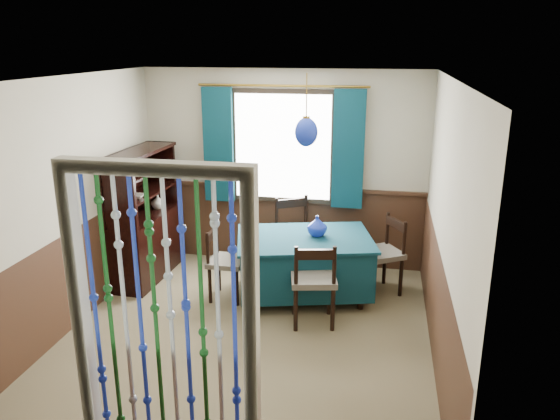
% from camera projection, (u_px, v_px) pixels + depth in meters
% --- Properties ---
extents(floor, '(4.00, 4.00, 0.00)m').
position_uv_depth(floor, '(247.00, 336.00, 5.43)').
color(floor, brown).
rests_on(floor, ground).
extents(ceiling, '(4.00, 4.00, 0.00)m').
position_uv_depth(ceiling, '(242.00, 78.00, 4.69)').
color(ceiling, silver).
rests_on(ceiling, ground).
extents(wall_back, '(3.60, 0.00, 3.60)m').
position_uv_depth(wall_back, '(284.00, 169.00, 6.94)').
color(wall_back, '#C1B79D').
rests_on(wall_back, ground).
extents(wall_front, '(3.60, 0.00, 3.60)m').
position_uv_depth(wall_front, '(159.00, 319.00, 3.18)').
color(wall_front, '#C1B79D').
rests_on(wall_front, ground).
extents(wall_left, '(0.00, 4.00, 4.00)m').
position_uv_depth(wall_left, '(68.00, 206.00, 5.38)').
color(wall_left, '#C1B79D').
rests_on(wall_left, ground).
extents(wall_right, '(0.00, 4.00, 4.00)m').
position_uv_depth(wall_right, '(445.00, 228.00, 4.74)').
color(wall_right, '#C1B79D').
rests_on(wall_right, ground).
extents(wainscot_back, '(3.60, 0.00, 3.60)m').
position_uv_depth(wainscot_back, '(283.00, 226.00, 7.14)').
color(wainscot_back, '#3D2417').
rests_on(wainscot_back, ground).
extents(wainscot_left, '(0.00, 4.00, 4.00)m').
position_uv_depth(wainscot_left, '(77.00, 276.00, 5.60)').
color(wainscot_left, '#3D2417').
rests_on(wainscot_left, ground).
extents(wainscot_right, '(0.00, 4.00, 4.00)m').
position_uv_depth(wainscot_right, '(436.00, 306.00, 4.96)').
color(wainscot_right, '#3D2417').
rests_on(wainscot_right, ground).
extents(window, '(1.32, 0.12, 1.42)m').
position_uv_depth(window, '(283.00, 147.00, 6.80)').
color(window, black).
rests_on(window, wall_back).
extents(doorway, '(1.16, 0.12, 2.18)m').
position_uv_depth(doorway, '(165.00, 344.00, 3.30)').
color(doorway, silver).
rests_on(doorway, ground).
extents(dining_table, '(1.70, 1.37, 0.71)m').
position_uv_depth(dining_table, '(304.00, 262.00, 6.17)').
color(dining_table, '#0C313D').
rests_on(dining_table, floor).
extents(chair_near, '(0.53, 0.51, 0.91)m').
position_uv_depth(chair_near, '(314.00, 281.00, 5.53)').
color(chair_near, black).
rests_on(chair_near, floor).
extents(chair_far, '(0.63, 0.62, 0.95)m').
position_uv_depth(chair_far, '(296.00, 234.00, 6.80)').
color(chair_far, black).
rests_on(chair_far, floor).
extents(chair_left, '(0.40, 0.41, 0.83)m').
position_uv_depth(chair_left, '(225.00, 261.00, 6.13)').
color(chair_left, black).
rests_on(chair_left, floor).
extents(chair_right, '(0.59, 0.60, 0.90)m').
position_uv_depth(chair_right, '(383.00, 253.00, 6.27)').
color(chair_right, black).
rests_on(chair_right, floor).
extents(sideboard, '(0.47, 1.24, 1.59)m').
position_uv_depth(sideboard, '(146.00, 233.00, 6.67)').
color(sideboard, black).
rests_on(sideboard, floor).
extents(pendant_lamp, '(0.25, 0.25, 0.76)m').
position_uv_depth(pendant_lamp, '(306.00, 132.00, 5.74)').
color(pendant_lamp, olive).
rests_on(pendant_lamp, ceiling).
extents(vase_table, '(0.23, 0.23, 0.21)m').
position_uv_depth(vase_table, '(317.00, 227.00, 6.11)').
color(vase_table, '#172B9E').
rests_on(vase_table, dining_table).
extents(bowl_shelf, '(0.20, 0.20, 0.05)m').
position_uv_depth(bowl_shelf, '(137.00, 196.00, 6.24)').
color(bowl_shelf, beige).
rests_on(bowl_shelf, sideboard).
extents(vase_sideboard, '(0.20, 0.20, 0.19)m').
position_uv_depth(vase_sideboard, '(158.00, 201.00, 6.83)').
color(vase_sideboard, beige).
rests_on(vase_sideboard, sideboard).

